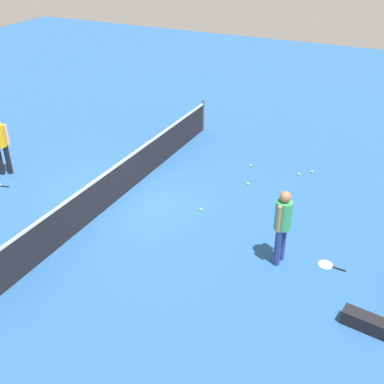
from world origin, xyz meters
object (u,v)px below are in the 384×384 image
tennis_ball_baseline (250,165)px  tennis_ball_stray_left (299,174)px  equipment_bag (367,323)px  player_near_side (283,221)px  tennis_ball_near_player (201,209)px  player_far_side (0,141)px  tennis_racket_near_player (327,265)px  tennis_ball_midcourt (312,172)px  tennis_ball_by_net (248,184)px

tennis_ball_baseline → tennis_ball_stray_left: (0.08, -1.42, 0.00)m
tennis_ball_stray_left → equipment_bag: 5.83m
player_near_side → tennis_ball_near_player: size_ratio=25.76×
tennis_ball_near_player → tennis_ball_stray_left: same height
player_far_side → tennis_ball_near_player: 5.94m
player_far_side → tennis_racket_near_player: player_far_side is taller
tennis_ball_near_player → tennis_ball_midcourt: size_ratio=1.00×
player_near_side → tennis_racket_near_player: player_near_side is taller
tennis_ball_midcourt → tennis_ball_baseline: 1.76m
tennis_racket_near_player → tennis_ball_baseline: bearing=39.6°
tennis_ball_by_net → tennis_racket_near_player: bearing=-133.7°
tennis_ball_near_player → tennis_ball_baseline: (2.84, -0.28, 0.00)m
tennis_ball_stray_left → equipment_bag: bearing=-153.4°
player_near_side → equipment_bag: bearing=-120.7°
tennis_ball_near_player → equipment_bag: 4.88m
tennis_ball_near_player → tennis_ball_baseline: bearing=-5.5°
tennis_ball_stray_left → tennis_ball_midcourt: bearing=-42.6°
tennis_ball_by_net → equipment_bag: size_ratio=0.08×
tennis_racket_near_player → tennis_ball_by_net: (2.57, 2.69, 0.02)m
player_far_side → tennis_ball_baseline: bearing=-60.3°
tennis_ball_baseline → tennis_ball_by_net: bearing=-163.1°
equipment_bag → tennis_ball_by_net: bearing=42.4°
player_far_side → tennis_racket_near_player: size_ratio=2.87×
tennis_ball_near_player → player_near_side: bearing=-115.6°
player_near_side → player_far_side: bearing=86.6°
tennis_ball_midcourt → tennis_ball_near_player: bearing=148.5°
tennis_ball_baseline → equipment_bag: bearing=-141.9°
tennis_ball_by_net → tennis_ball_stray_left: 1.60m
player_far_side → equipment_bag: bearing=-99.3°
tennis_ball_midcourt → equipment_bag: equipment_bag is taller
equipment_bag → tennis_ball_near_player: bearing=62.0°
tennis_ball_near_player → equipment_bag: equipment_bag is taller
tennis_racket_near_player → tennis_ball_by_net: tennis_ball_by_net is taller
tennis_ball_by_net → equipment_bag: equipment_bag is taller
tennis_ball_near_player → tennis_ball_stray_left: (2.93, -1.70, 0.00)m
player_near_side → player_far_side: (0.49, 8.16, 0.00)m
tennis_ball_near_player → tennis_ball_midcourt: 3.81m
tennis_ball_stray_left → player_far_side: bearing=115.3°
tennis_ball_by_net → tennis_ball_midcourt: bearing=-42.9°
tennis_ball_by_net → tennis_ball_baseline: size_ratio=1.00×
equipment_bag → tennis_ball_midcourt: bearing=22.7°
player_near_side → player_far_side: same height
tennis_racket_near_player → tennis_ball_midcourt: tennis_ball_midcourt is taller
player_near_side → tennis_ball_near_player: 2.77m
player_near_side → tennis_ball_near_player: bearing=64.4°
tennis_ball_midcourt → tennis_ball_baseline: (-0.40, 1.71, 0.00)m
tennis_ball_by_net → tennis_ball_stray_left: same height
tennis_ball_stray_left → equipment_bag: (-5.21, -2.61, 0.11)m
tennis_ball_by_net → equipment_bag: (-4.04, -3.70, 0.11)m
tennis_ball_near_player → tennis_racket_near_player: bearing=-103.9°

